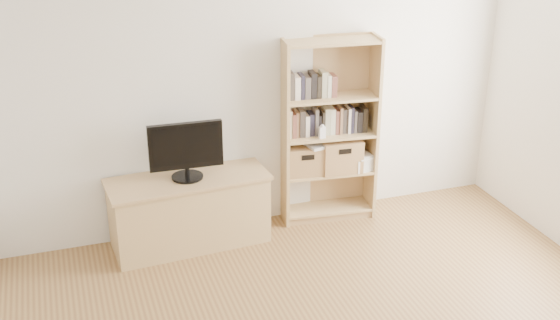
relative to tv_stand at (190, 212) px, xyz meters
name	(u,v)px	position (x,y,z in m)	size (l,w,h in m)	color
back_wall	(256,79)	(0.66, 0.24, 1.01)	(4.50, 0.02, 2.60)	silver
tv_stand	(190,212)	(0.00, 0.00, 0.00)	(1.26, 0.47, 0.58)	tan
bookshelf	(329,131)	(1.26, 0.09, 0.53)	(0.81, 0.29, 1.63)	tan
television	(186,151)	(0.00, 0.00, 0.55)	(0.59, 0.05, 0.46)	black
books_row_mid	(329,120)	(1.27, 0.11, 0.62)	(0.86, 0.17, 0.23)	beige
books_row_upper	(309,87)	(1.09, 0.13, 0.93)	(0.35, 0.13, 0.18)	beige
baby_monitor	(322,132)	(1.17, 0.01, 0.56)	(0.05, 0.03, 0.10)	white
basket_left	(305,159)	(1.05, 0.11, 0.29)	(0.31, 0.25, 0.25)	#A7804B
basket_right	(340,154)	(1.36, 0.08, 0.31)	(0.35, 0.29, 0.29)	#A7804B
laptop	(323,143)	(1.20, 0.08, 0.43)	(0.30, 0.21, 0.02)	silver
magazine_stack	(359,161)	(1.54, 0.06, 0.22)	(0.18, 0.26, 0.12)	beige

